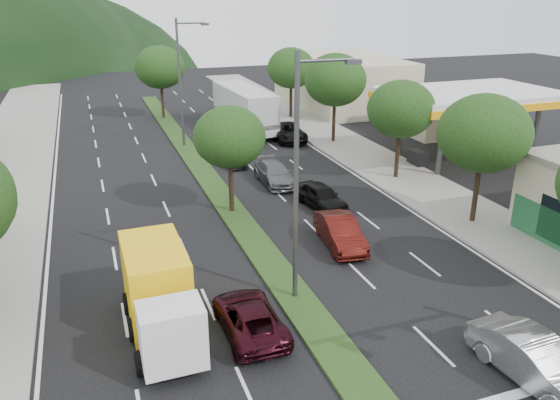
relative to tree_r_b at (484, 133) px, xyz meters
name	(u,v)px	position (x,y,z in m)	size (l,w,h in m)	color
sidewalk_right	(367,157)	(0.50, 13.00, -4.96)	(5.00, 90.00, 0.15)	gray
median	(197,163)	(-12.00, 16.00, -4.98)	(1.60, 56.00, 0.12)	#1B3914
gas_canopy	(471,99)	(7.00, 10.00, -0.39)	(12.20, 8.20, 5.25)	silver
bldg_right_far	(342,82)	(7.50, 32.00, -2.44)	(10.00, 16.00, 5.20)	beige
tree_r_b	(484,133)	(0.00, 0.00, 0.00)	(4.80, 4.80, 6.94)	black
tree_r_c	(401,109)	(0.00, 8.00, -0.29)	(4.40, 4.40, 6.48)	black
tree_r_d	(335,80)	(0.00, 18.00, 0.14)	(5.00, 5.00, 7.17)	black
tree_r_e	(291,68)	(0.00, 28.00, -0.14)	(4.60, 4.60, 6.71)	black
tree_med_near	(229,137)	(-12.00, 6.00, -0.61)	(4.00, 4.00, 6.02)	black
tree_med_far	(160,67)	(-12.00, 32.00, -0.03)	(4.80, 4.80, 6.94)	black
streetlight_near	(301,169)	(-11.79, -4.00, 0.55)	(2.60, 0.25, 10.00)	#47494C
streetlight_mid	(182,77)	(-11.79, 21.00, 0.55)	(2.60, 0.25, 10.00)	#47494C
sedan_silver	(536,361)	(-6.55, -11.43, -4.26)	(1.64, 4.70, 1.55)	#9C9FA4
suv_maroon	(249,317)	(-14.46, -5.66, -4.41)	(2.07, 4.49, 1.25)	black
car_queue_a	(321,196)	(-6.89, 4.91, -4.33)	(1.67, 4.14, 1.41)	black
car_queue_b	(274,173)	(-8.04, 9.91, -4.36)	(1.89, 4.65, 1.35)	#57575C
car_queue_c	(340,232)	(-8.08, -0.09, -4.30)	(1.56, 4.46, 1.47)	#420E0B
car_queue_d	(288,132)	(-3.31, 19.91, -4.31)	(2.41, 5.22, 1.45)	black
car_queue_e	(231,156)	(-9.66, 14.91, -4.39)	(1.52, 3.77, 1.29)	#4E4D53
car_queue_f	(246,122)	(-5.57, 24.91, -4.37)	(1.87, 4.59, 1.33)	black
box_truck	(159,295)	(-17.52, -4.38, -3.58)	(2.51, 6.27, 3.08)	white
motorhome	(244,108)	(-5.85, 24.42, -2.98)	(3.63, 10.21, 3.86)	#BCBCBC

